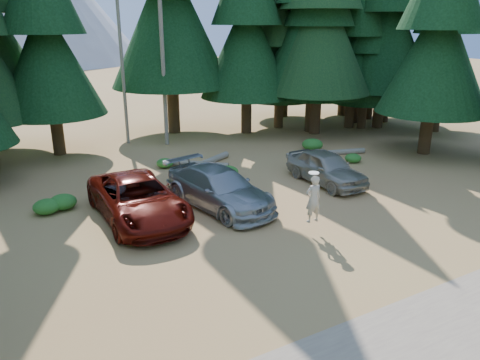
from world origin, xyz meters
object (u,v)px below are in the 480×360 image
at_px(silver_minivan_right, 326,167).
at_px(log_mid, 194,164).
at_px(log_left, 201,165).
at_px(frisbee_player, 313,199).
at_px(log_right, 326,153).
at_px(red_pickup, 138,199).
at_px(silver_minivan_center, 219,188).

distance_m(silver_minivan_right, log_mid, 7.00).
height_order(silver_minivan_right, log_left, silver_minivan_right).
distance_m(frisbee_player, log_mid, 9.59).
relative_size(frisbee_player, log_right, 0.39).
bearing_deg(log_left, red_pickup, -164.09).
height_order(silver_minivan_right, log_mid, silver_minivan_right).
relative_size(log_left, log_right, 1.02).
distance_m(silver_minivan_center, log_left, 5.50).
height_order(silver_minivan_center, log_left, silver_minivan_center).
height_order(log_left, log_mid, log_left).
bearing_deg(log_left, silver_minivan_right, -79.53).
height_order(silver_minivan_right, log_right, silver_minivan_right).
distance_m(frisbee_player, log_right, 10.48).
distance_m(red_pickup, log_right, 12.53).
distance_m(log_left, log_mid, 0.49).
xyz_separation_m(red_pickup, log_right, (12.03, 3.46, -0.67)).
height_order(red_pickup, log_right, red_pickup).
distance_m(silver_minivan_right, log_left, 6.52).
distance_m(silver_minivan_center, silver_minivan_right, 5.71).
relative_size(silver_minivan_center, log_left, 1.15).
bearing_deg(silver_minivan_right, log_right, 50.90).
bearing_deg(silver_minivan_right, frisbee_player, -133.58).
bearing_deg(frisbee_player, red_pickup, -38.71).
bearing_deg(silver_minivan_right, log_mid, 129.02).
bearing_deg(silver_minivan_center, log_left, 62.18).
distance_m(red_pickup, frisbee_player, 6.61).
bearing_deg(log_left, log_mid, 87.47).
xyz_separation_m(log_left, log_mid, (-0.22, 0.44, -0.02)).
xyz_separation_m(red_pickup, log_mid, (4.64, 5.25, -0.67)).
bearing_deg(red_pickup, log_right, 16.09).
bearing_deg(red_pickup, log_left, 44.75).
height_order(silver_minivan_right, frisbee_player, frisbee_player).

